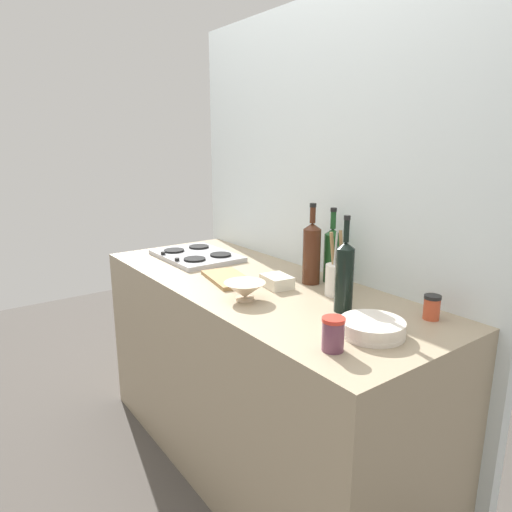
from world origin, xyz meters
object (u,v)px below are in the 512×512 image
at_px(condiment_jar_front, 333,334).
at_px(condiment_jar_rear, 432,307).
at_px(stovetop_hob, 197,255).
at_px(wine_bottle_mid_left, 332,254).
at_px(cutting_board, 228,278).
at_px(utensil_crock, 336,278).
at_px(butter_dish, 277,281).
at_px(wine_bottle_mid_right, 312,252).
at_px(mixing_bowl, 245,290).
at_px(plate_stack, 372,328).
at_px(wine_bottle_leftmost, 344,275).

distance_m(condiment_jar_front, condiment_jar_rear, 0.46).
distance_m(stovetop_hob, condiment_jar_rear, 1.28).
bearing_deg(wine_bottle_mid_left, cutting_board, -128.20).
xyz_separation_m(stovetop_hob, utensil_crock, (0.87, 0.15, 0.06)).
xyz_separation_m(butter_dish, condiment_jar_rear, (0.60, 0.21, 0.02)).
height_order(wine_bottle_mid_right, mixing_bowl, wine_bottle_mid_right).
xyz_separation_m(wine_bottle_mid_right, utensil_crock, (0.18, -0.03, -0.07)).
xyz_separation_m(plate_stack, utensil_crock, (-0.35, 0.19, 0.05)).
bearing_deg(condiment_jar_front, mixing_bowl, 175.02).
distance_m(utensil_crock, condiment_jar_rear, 0.39).
relative_size(condiment_jar_rear, cutting_board, 0.30).
xyz_separation_m(wine_bottle_mid_left, utensil_crock, (0.14, -0.12, -0.05)).
relative_size(plate_stack, wine_bottle_leftmost, 0.60).
relative_size(wine_bottle_mid_right, butter_dish, 2.70).
bearing_deg(wine_bottle_leftmost, mixing_bowl, -145.00).
relative_size(wine_bottle_leftmost, butter_dish, 2.72).
bearing_deg(cutting_board, condiment_jar_rear, 21.84).
distance_m(mixing_bowl, butter_dish, 0.21).
xyz_separation_m(mixing_bowl, condiment_jar_front, (0.53, -0.05, 0.01)).
distance_m(wine_bottle_mid_left, utensil_crock, 0.20).
xyz_separation_m(condiment_jar_front, cutting_board, (-0.78, 0.13, -0.04)).
xyz_separation_m(plate_stack, wine_bottle_leftmost, (-0.21, 0.08, 0.11)).
xyz_separation_m(mixing_bowl, utensil_crock, (0.17, 0.33, 0.03)).
bearing_deg(plate_stack, condiment_jar_rear, 83.53).
relative_size(wine_bottle_leftmost, wine_bottle_mid_left, 1.08).
bearing_deg(wine_bottle_mid_left, condiment_jar_front, -44.73).
relative_size(wine_bottle_mid_left, mixing_bowl, 2.00).
relative_size(plate_stack, condiment_jar_front, 2.05).
height_order(wine_bottle_leftmost, condiment_jar_rear, wine_bottle_leftmost).
relative_size(wine_bottle_leftmost, utensil_crock, 1.33).
relative_size(utensil_crock, condiment_jar_front, 2.58).
bearing_deg(wine_bottle_leftmost, butter_dish, -177.23).
bearing_deg(wine_bottle_mid_left, wine_bottle_mid_right, -110.30).
height_order(condiment_jar_front, cutting_board, condiment_jar_front).
bearing_deg(wine_bottle_mid_left, wine_bottle_leftmost, -38.37).
distance_m(plate_stack, condiment_jar_front, 0.19).
xyz_separation_m(plate_stack, condiment_jar_front, (0.00, -0.18, 0.03)).
bearing_deg(wine_bottle_mid_right, butter_dish, -105.49).
distance_m(plate_stack, wine_bottle_leftmost, 0.25).
xyz_separation_m(wine_bottle_leftmost, utensil_crock, (-0.14, 0.11, -0.06)).
relative_size(plate_stack, wine_bottle_mid_right, 0.60).
distance_m(butter_dish, condiment_jar_rear, 0.64).
height_order(wine_bottle_mid_right, utensil_crock, wine_bottle_mid_right).
bearing_deg(wine_bottle_leftmost, cutting_board, -166.96).
relative_size(mixing_bowl, condiment_jar_front, 1.59).
xyz_separation_m(wine_bottle_mid_right, condiment_jar_front, (0.53, -0.40, -0.09)).
distance_m(stovetop_hob, mixing_bowl, 0.72).
bearing_deg(condiment_jar_rear, plate_stack, -96.47).
height_order(mixing_bowl, condiment_jar_rear, condiment_jar_rear).
bearing_deg(butter_dish, condiment_jar_rear, 19.19).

